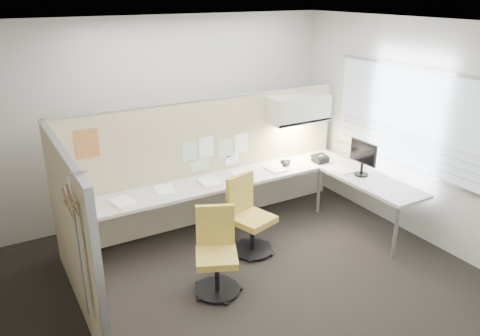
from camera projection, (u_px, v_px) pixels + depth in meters
floor at (231, 288)px, 5.21m from camera, size 5.50×4.50×0.01m
ceiling at (228, 26)px, 4.20m from camera, size 5.50×4.50×0.01m
wall_back at (152, 120)px, 6.52m from camera, size 5.50×0.02×2.80m
wall_front at (405, 286)px, 2.89m from camera, size 5.50×0.02×2.80m
wall_right at (417, 132)px, 5.99m from camera, size 0.02×4.50×2.80m
window_pane at (417, 121)px, 5.93m from camera, size 0.01×2.80×1.30m
partition_back at (209, 162)px, 6.45m from camera, size 4.10×0.06×1.75m
partition_left at (72, 233)px, 4.60m from camera, size 0.06×2.20×1.75m
desk at (250, 187)px, 6.34m from camera, size 4.00×2.07×0.73m
overhead_bin at (299, 109)px, 6.68m from camera, size 0.90×0.36×0.38m
task_light_strip at (298, 123)px, 6.75m from camera, size 0.60×0.06×0.02m
pinned_papers at (215, 151)px, 6.40m from camera, size 1.01×0.00×0.47m
poster at (87, 144)px, 5.47m from camera, size 0.28×0.00×0.35m
chair_left at (216, 254)px, 5.05m from camera, size 0.58×0.59×0.94m
chair_right at (248, 218)px, 5.81m from camera, size 0.57×0.58×0.98m
monitor at (363, 156)px, 6.29m from camera, size 0.19×0.45×0.48m
phone at (320, 159)px, 6.85m from camera, size 0.21×0.20×0.12m
stapler at (285, 162)px, 6.82m from camera, size 0.14×0.09×0.05m
tape_dispenser at (286, 164)px, 6.71m from camera, size 0.12×0.10×0.06m
coat_hook at (73, 215)px, 3.74m from camera, size 0.18×0.42×1.28m
paper_stack_0 at (123, 202)px, 5.55m from camera, size 0.29×0.34×0.03m
paper_stack_1 at (164, 190)px, 5.90m from camera, size 0.28×0.33×0.02m
paper_stack_2 at (210, 183)px, 6.09m from camera, size 0.25×0.32×0.04m
paper_stack_3 at (242, 174)px, 6.41m from camera, size 0.25×0.31×0.01m
paper_stack_4 at (275, 169)px, 6.59m from camera, size 0.24×0.31×0.02m
paper_stack_5 at (341, 170)px, 6.54m from camera, size 0.25×0.32×0.02m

